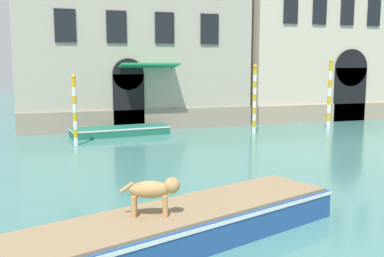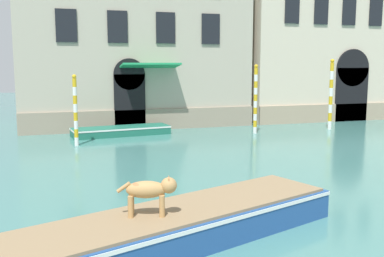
{
  "view_description": "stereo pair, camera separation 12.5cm",
  "coord_description": "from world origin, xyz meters",
  "views": [
    {
      "loc": [
        -4.39,
        -2.05,
        3.74
      ],
      "look_at": [
        0.91,
        14.56,
        1.2
      ],
      "focal_mm": 42.0,
      "sensor_mm": 36.0,
      "label": 1
    },
    {
      "loc": [
        -4.27,
        -2.09,
        3.74
      ],
      "look_at": [
        0.91,
        14.56,
        1.2
      ],
      "focal_mm": 42.0,
      "sensor_mm": 36.0,
      "label": 2
    }
  ],
  "objects": [
    {
      "name": "mooring_pole_1",
      "position": [
        -3.31,
        18.8,
        1.64
      ],
      "size": [
        0.19,
        0.19,
        3.25
      ],
      "color": "white",
      "rests_on": "ground_plane"
    },
    {
      "name": "palazzo_left",
      "position": [
        0.56,
        25.68,
        7.01
      ],
      "size": [
        13.31,
        7.4,
        14.06
      ],
      "color": "#B2A893",
      "rests_on": "ground_plane"
    },
    {
      "name": "boat_foreground",
      "position": [
        -2.39,
        6.42,
        0.38
      ],
      "size": [
        8.98,
        4.71,
        0.72
      ],
      "rotation": [
        0.0,
        0.0,
        0.34
      ],
      "color": "#234C8C",
      "rests_on": "ground_plane"
    },
    {
      "name": "mooring_pole_0",
      "position": [
        6.07,
        19.72,
        1.86
      ],
      "size": [
        0.2,
        0.2,
        3.68
      ],
      "color": "white",
      "rests_on": "ground_plane"
    },
    {
      "name": "boat_moored_near_palazzo",
      "position": [
        -0.92,
        21.21,
        0.24
      ],
      "size": [
        5.21,
        2.06,
        0.45
      ],
      "rotation": [
        0.0,
        0.0,
        0.12
      ],
      "color": "#1E6651",
      "rests_on": "ground_plane"
    },
    {
      "name": "mooring_pole_2",
      "position": [
        10.77,
        19.8,
        2.01
      ],
      "size": [
        0.22,
        0.22,
        3.98
      ],
      "color": "white",
      "rests_on": "ground_plane"
    },
    {
      "name": "dog_on_deck",
      "position": [
        -2.49,
        6.41,
        1.24
      ],
      "size": [
        1.18,
        0.54,
        0.8
      ],
      "rotation": [
        0.0,
        0.0,
        -0.25
      ],
      "color": "tan",
      "rests_on": "boat_foreground"
    }
  ]
}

